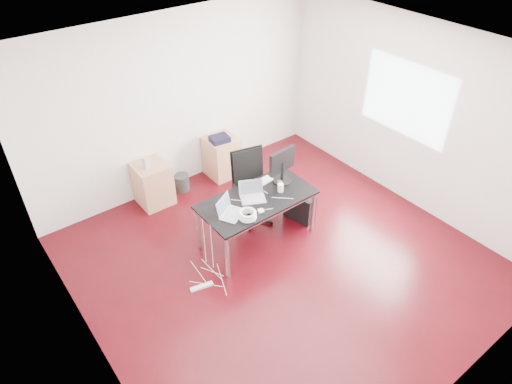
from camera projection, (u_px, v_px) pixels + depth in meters
room_shell at (286, 175)px, 5.44m from camera, size 5.00×5.00×5.00m
desk at (257, 202)px, 6.21m from camera, size 1.60×0.80×0.73m
office_chair at (252, 183)px, 6.68m from camera, size 0.57×0.59×1.08m
filing_cabinet_left at (153, 184)px, 7.10m from camera, size 0.50×0.50×0.70m
filing_cabinet_right at (222, 157)px, 7.74m from camera, size 0.50×0.50×0.70m
pc_tower at (300, 207)px, 6.85m from camera, size 0.30×0.49×0.44m
wastebasket at (182, 183)px, 7.49m from camera, size 0.32×0.32×0.28m
power_strip at (202, 287)px, 5.86m from camera, size 0.31×0.13×0.04m
laptop_left at (229, 211)px, 5.88m from camera, size 0.41×0.38×0.23m
laptop_right at (253, 195)px, 6.16m from camera, size 0.41×0.37×0.23m
monitor at (282, 164)px, 6.34m from camera, size 0.45×0.26×0.51m
keyboard at (259, 183)px, 6.44m from camera, size 0.45×0.17×0.02m
cup_white at (281, 188)px, 6.28m from camera, size 0.09×0.09×0.12m
cup_brown at (280, 184)px, 6.36m from camera, size 0.10×0.10×0.10m
cable_coil at (248, 215)px, 5.82m from camera, size 0.24×0.24×0.11m
power_adapter at (261, 211)px, 5.95m from camera, size 0.09×0.09×0.03m
speaker at (146, 163)px, 6.78m from camera, size 0.11×0.10×0.18m
navy_garment at (220, 139)px, 7.44m from camera, size 0.33×0.28×0.09m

